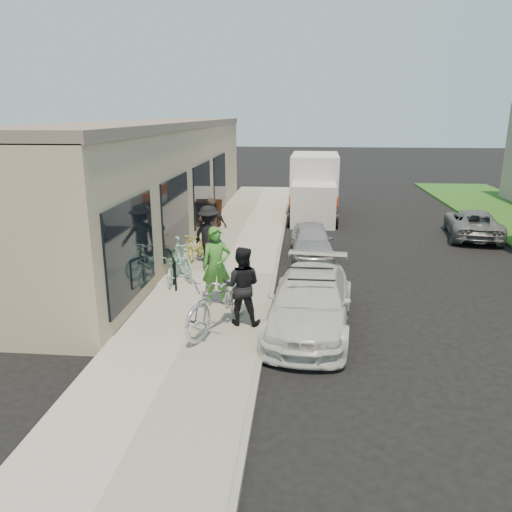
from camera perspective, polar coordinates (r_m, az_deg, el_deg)
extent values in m
plane|color=black|center=(11.29, 3.57, -7.52)|extent=(120.00, 120.00, 0.00)
cube|color=#A7A196|center=(14.25, -4.08, -2.13)|extent=(3.00, 34.00, 0.15)
cube|color=gray|center=(14.09, 2.16, -2.35)|extent=(0.12, 34.00, 0.13)
cube|color=tan|center=(19.32, -11.40, 8.28)|extent=(3.50, 20.00, 4.00)
cube|color=#7D6C5E|center=(19.17, -11.75, 14.51)|extent=(3.60, 20.00, 0.25)
cube|color=black|center=(11.39, -14.07, 0.75)|extent=(0.06, 3.00, 2.20)
cube|color=black|center=(15.11, -9.14, 4.75)|extent=(0.06, 3.00, 2.20)
cube|color=black|center=(18.95, -6.16, 7.13)|extent=(0.06, 3.00, 2.20)
cube|color=black|center=(22.85, -4.17, 8.69)|extent=(0.06, 3.00, 2.20)
cylinder|color=black|center=(12.76, -9.19, -2.37)|extent=(0.05, 0.05, 0.75)
cylinder|color=black|center=(13.23, -9.41, -1.71)|extent=(0.05, 0.05, 0.75)
cylinder|color=black|center=(12.88, -9.38, -0.45)|extent=(0.22, 0.49, 0.05)
cube|color=black|center=(19.71, -5.18, 4.78)|extent=(0.66, 0.34, 1.04)
cube|color=black|center=(20.06, -4.85, 4.99)|extent=(0.66, 0.34, 1.04)
cube|color=black|center=(19.66, -5.22, 4.91)|extent=(0.53, 0.24, 0.75)
imported|color=silver|center=(10.82, 6.23, -5.17)|extent=(2.12, 4.37, 1.22)
cylinder|color=black|center=(10.17, 6.36, -2.78)|extent=(0.97, 0.04, 0.04)
cylinder|color=black|center=(10.95, 6.31, -1.41)|extent=(0.97, 0.04, 0.04)
imported|color=#A5A4A9|center=(16.23, 6.35, 1.80)|extent=(1.45, 3.25, 1.09)
cube|color=silver|center=(20.77, 6.57, 5.82)|extent=(1.85, 1.85, 1.71)
cube|color=black|center=(20.71, 6.60, 6.80)|extent=(1.67, 0.10, 0.81)
cube|color=silver|center=(23.36, 6.68, 8.29)|extent=(2.17, 3.84, 2.62)
cube|color=#C53A0B|center=(23.44, 6.64, 6.87)|extent=(2.19, 3.86, 0.50)
cylinder|color=black|center=(20.44, 3.98, 4.30)|extent=(0.24, 0.73, 0.72)
cylinder|color=black|center=(20.44, 9.05, 4.14)|extent=(0.24, 0.73, 0.72)
cylinder|color=black|center=(21.42, 4.12, 4.84)|extent=(0.24, 0.73, 0.72)
cylinder|color=black|center=(21.41, 8.97, 4.68)|extent=(0.24, 0.73, 0.72)
cylinder|color=black|center=(24.78, 4.53, 6.36)|extent=(0.24, 0.73, 0.72)
cylinder|color=black|center=(24.78, 8.73, 6.23)|extent=(0.24, 0.73, 0.72)
imported|color=slate|center=(20.35, 23.53, 3.43)|extent=(2.35, 4.04, 1.06)
imported|color=silver|center=(10.39, -4.08, -5.02)|extent=(1.72, 2.54, 1.26)
imported|color=#3E882D|center=(11.63, -4.55, -1.17)|extent=(0.77, 0.60, 1.85)
imported|color=black|center=(10.54, -1.66, -3.42)|extent=(0.86, 0.68, 1.70)
imported|color=#89CDBE|center=(13.83, -8.55, -0.20)|extent=(1.33, 1.77, 1.06)
imported|color=#89CDBE|center=(13.48, -9.35, -1.27)|extent=(0.63, 1.54, 0.79)
imported|color=gold|center=(15.29, -6.94, 1.12)|extent=(0.71, 1.55, 0.90)
imported|color=black|center=(14.67, -5.38, 2.31)|extent=(1.33, 1.20, 1.79)
imported|color=brown|center=(15.52, -5.19, 3.23)|extent=(1.15, 1.02, 1.87)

